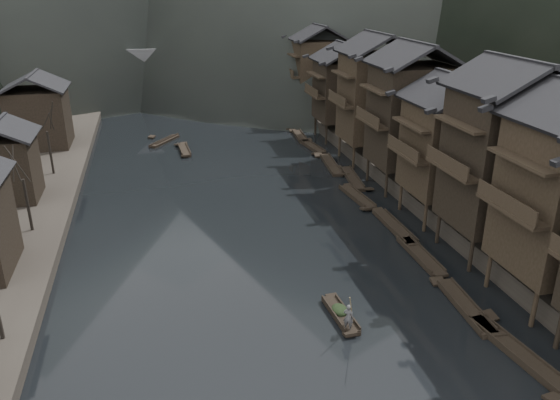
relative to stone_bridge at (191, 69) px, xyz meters
name	(u,v)px	position (x,y,z in m)	size (l,w,h in m)	color
water	(292,326)	(0.00, -72.00, -5.11)	(300.00, 300.00, 0.00)	black
right_bank	(462,124)	(35.00, -32.00, -4.21)	(40.00, 200.00, 1.80)	#2D2823
stilt_houses	(421,106)	(17.28, -53.01, 3.61)	(9.00, 67.60, 15.01)	black
bare_trees	(8,204)	(-17.00, -62.87, 0.93)	(3.40, 43.10, 6.81)	black
moored_sampans	(345,179)	(11.87, -48.16, -4.91)	(3.30, 67.61, 0.47)	black
midriver_boats	(181,132)	(-3.65, -24.77, -4.91)	(9.08, 26.91, 0.45)	black
stone_bridge	(191,69)	(0.00, 0.00, 0.00)	(40.00, 6.00, 9.00)	#4C4C4F
hero_sampan	(340,314)	(3.16, -71.80, -4.91)	(1.20, 4.67, 0.43)	black
cargo_heap	(340,305)	(3.17, -71.59, -4.37)	(1.02, 1.33, 0.61)	black
boatman	(349,314)	(3.07, -73.42, -3.81)	(0.64, 0.42, 1.74)	#4D4D4F
bamboo_pole	(354,274)	(3.27, -73.42, -1.15)	(0.06, 0.06, 4.17)	#8C7A51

